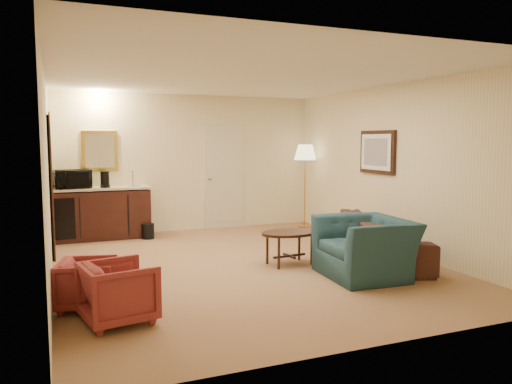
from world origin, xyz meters
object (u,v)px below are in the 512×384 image
rose_chair_far (118,289)px  waste_bin (148,231)px  teal_armchair (365,238)px  coffee_table (289,248)px  rose_chair_near (87,281)px  coffee_maker (105,179)px  floor_lamp (305,186)px  microwave (72,177)px  sofa (381,231)px  wetbar_cabinet (103,213)px

rose_chair_far → waste_bin: rose_chair_far is taller
teal_armchair → coffee_table: bearing=-141.9°
rose_chair_near → coffee_maker: 3.79m
floor_lamp → waste_bin: (-3.12, 0.01, -0.70)m
rose_chair_near → microwave: size_ratio=1.01×
sofa → rose_chair_far: 4.02m
sofa → rose_chair_far: sofa is taller
teal_armchair → rose_chair_near: 3.39m
sofa → rose_chair_far: (-3.85, -1.14, -0.11)m
rose_chair_near → coffee_table: size_ratio=0.70×
coffee_table → microwave: (-2.74, 2.87, 0.88)m
rose_chair_near → waste_bin: bearing=-5.5°
wetbar_cabinet → coffee_maker: 0.61m
coffee_table → coffee_maker: bearing=128.3°
sofa → teal_armchair: teal_armchair is taller
floor_lamp → coffee_maker: floor_lamp is taller
teal_armchair → coffee_maker: size_ratio=4.06×
wetbar_cabinet → floor_lamp: 3.88m
rose_chair_far → floor_lamp: (4.10, 4.00, 0.51)m
coffee_maker → rose_chair_near: bearing=-98.4°
coffee_table → waste_bin: bearing=120.3°
rose_chair_near → wetbar_cabinet: bearing=6.4°
coffee_maker → teal_armchair: bearing=-52.6°
wetbar_cabinet → microwave: (-0.49, -0.04, 0.65)m
microwave → floor_lamp: bearing=-15.3°
rose_chair_near → rose_chair_far: 0.59m
sofa → rose_chair_near: bearing=118.8°
coffee_table → coffee_maker: (-2.21, 2.80, 0.83)m
floor_lamp → coffee_maker: bearing=176.9°
rose_chair_far → sofa: bearing=-84.4°
floor_lamp → microwave: size_ratio=2.91×
teal_armchair → rose_chair_far: teal_armchair is taller
coffee_table → wetbar_cabinet: bearing=127.7°
sofa → coffee_table: sofa is taller
rose_chair_far → teal_armchair: bearing=-92.0°
teal_armchair → floor_lamp: (0.97, 3.51, 0.33)m
rose_chair_far → waste_bin: (0.98, 4.01, -0.19)m
rose_chair_far → waste_bin: size_ratio=2.44×
wetbar_cabinet → rose_chair_near: size_ratio=2.85×
wetbar_cabinet → sofa: 4.80m
sofa → coffee_maker: bearing=69.7°
coffee_table → coffee_maker: size_ratio=2.87×
microwave → wetbar_cabinet: bearing=-6.4°
coffee_table → teal_armchair: bearing=-55.5°
rose_chair_near → floor_lamp: 5.59m
teal_armchair → rose_chair_near: (-3.38, 0.05, -0.22)m
coffee_maker → rose_chair_far: bearing=-93.9°
waste_bin → coffee_maker: bearing=164.2°
teal_armchair → rose_chair_far: (-3.13, -0.49, -0.18)m
coffee_table → coffee_maker: coffee_maker is taller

